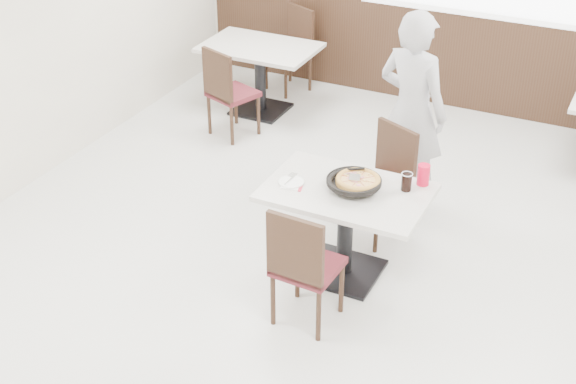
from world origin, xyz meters
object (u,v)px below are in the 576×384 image
at_px(red_cup, 423,175).
at_px(bg_table_left, 260,79).
at_px(chair_near, 308,264).
at_px(side_plate, 291,182).
at_px(main_table, 345,233).
at_px(cola_glass, 406,182).
at_px(bg_chair_left_far, 288,51).
at_px(pizza_pan, 354,185).
at_px(bg_chair_left_near, 233,92).
at_px(chair_far, 378,185).
at_px(pizza, 358,182).
at_px(diner_person, 412,111).

distance_m(red_cup, bg_table_left, 3.24).
height_order(chair_near, side_plate, chair_near).
relative_size(side_plate, bg_table_left, 0.16).
bearing_deg(chair_near, main_table, 90.61).
height_order(cola_glass, bg_chair_left_far, bg_chair_left_far).
distance_m(main_table, bg_chair_left_far, 3.63).
xyz_separation_m(pizza_pan, side_plate, (-0.45, -0.11, -0.03)).
height_order(chair_near, bg_chair_left_near, same).
xyz_separation_m(chair_near, chair_far, (0.06, 1.23, 0.00)).
xyz_separation_m(pizza, diner_person, (0.01, 1.18, 0.07)).
distance_m(main_table, chair_far, 0.63).
xyz_separation_m(chair_near, bg_chair_left_far, (-1.94, 3.67, 0.00)).
relative_size(main_table, cola_glass, 9.23).
distance_m(pizza_pan, diner_person, 1.21).
xyz_separation_m(main_table, pizza, (0.07, 0.05, 0.44)).
distance_m(pizza, side_plate, 0.50).
bearing_deg(pizza, bg_chair_left_far, 124.12).
bearing_deg(red_cup, pizza_pan, -145.22).
bearing_deg(chair_far, diner_person, -69.56).
distance_m(pizza, bg_table_left, 3.14).
height_order(side_plate, red_cup, red_cup).
height_order(pizza_pan, bg_chair_left_near, bg_chair_left_near).
bearing_deg(bg_table_left, side_plate, -57.68).
relative_size(chair_near, chair_far, 1.00).
distance_m(chair_far, side_plate, 0.88).
relative_size(main_table, bg_chair_left_far, 1.26).
xyz_separation_m(chair_far, red_cup, (0.44, -0.29, 0.35)).
bearing_deg(diner_person, chair_near, 100.76).
bearing_deg(red_cup, bg_chair_left_near, 149.44).
height_order(side_plate, bg_chair_left_near, bg_chair_left_near).
bearing_deg(side_plate, pizza, 16.21).
relative_size(side_plate, red_cup, 1.20).
height_order(main_table, chair_near, chair_near).
height_order(pizza, cola_glass, cola_glass).
bearing_deg(side_plate, bg_chair_left_far, 116.37).
bearing_deg(chair_near, bg_chair_left_near, 132.28).
bearing_deg(cola_glass, diner_person, 106.70).
xyz_separation_m(pizza_pan, bg_chair_left_near, (-2.00, 1.74, -0.32)).
xyz_separation_m(red_cup, bg_table_left, (-2.46, 2.07, -0.45)).
height_order(main_table, red_cup, red_cup).
bearing_deg(main_table, bg_chair_left_far, 122.82).
bearing_deg(pizza_pan, side_plate, -165.98).
bearing_deg(chair_near, cola_glass, 65.77).
distance_m(pizza, bg_chair_left_near, 2.67).
relative_size(cola_glass, red_cup, 0.81).
distance_m(main_table, cola_glass, 0.62).
height_order(pizza, diner_person, diner_person).
relative_size(pizza, side_plate, 1.72).
relative_size(pizza, bg_chair_left_far, 0.35).
distance_m(cola_glass, red_cup, 0.16).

